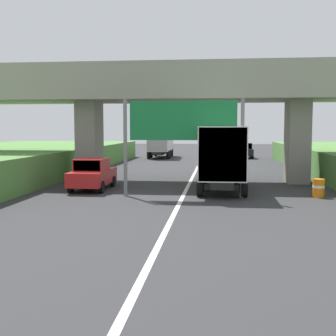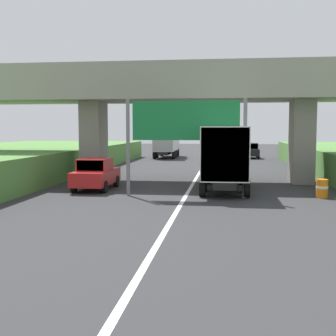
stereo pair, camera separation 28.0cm
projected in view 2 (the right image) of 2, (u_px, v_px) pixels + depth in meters
The scene contains 8 objects.
lane_centre_stripe at pixel (187, 195), 22.30m from camera, with size 0.20×86.85×0.01m, color white.
overpass_bridge at pixel (195, 95), 27.60m from camera, with size 40.00×4.80×7.27m.
overhead_highway_sign at pixel (185, 126), 21.28m from camera, with size 5.88×0.18×4.77m.
truck_yellow at pixel (225, 155), 23.56m from camera, with size 2.44×7.30×3.44m.
truck_silver at pixel (167, 141), 50.74m from camera, with size 2.44×7.30×3.44m.
car_red at pixel (96, 174), 24.11m from camera, with size 1.86×4.10×1.72m.
car_black at pixel (251, 151), 50.02m from camera, with size 1.86×4.10×1.72m.
construction_barrel_3 at pixel (322, 188), 21.24m from camera, with size 0.57×0.57×0.90m.
Camera 2 is at (1.90, 1.40, 3.32)m, focal length 47.07 mm.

